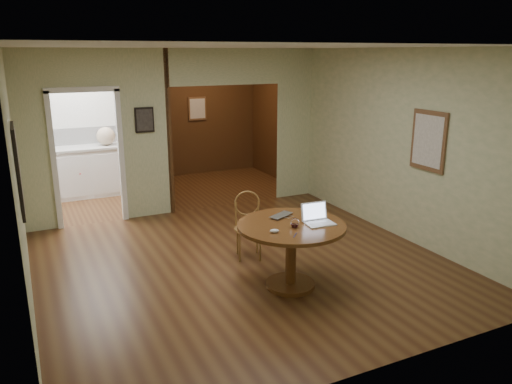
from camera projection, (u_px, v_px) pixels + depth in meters
name	position (u px, v px, depth m)	size (l,w,h in m)	color
floor	(244.00, 264.00, 6.43)	(5.00, 5.00, 0.00)	#452513
room_shell	(144.00, 133.00, 8.57)	(5.20, 7.50, 5.00)	white
dining_table	(291.00, 241.00, 5.67)	(1.23, 1.23, 0.77)	brown
chair	(248.00, 221.00, 6.56)	(0.47, 0.47, 0.88)	olive
open_laptop	(317.00, 218.00, 5.65)	(0.33, 0.30, 0.22)	white
closed_laptop	(284.00, 216.00, 5.84)	(0.32, 0.21, 0.03)	#ABABAF
mouse	(274.00, 231.00, 5.34)	(0.10, 0.06, 0.04)	white
wine_glass	(295.00, 223.00, 5.49)	(0.10, 0.10, 0.11)	white
pen	(295.00, 235.00, 5.27)	(0.01, 0.01, 0.14)	#0B1552
kitchen_cabinet	(87.00, 171.00, 9.38)	(2.06, 0.60, 0.94)	white
grocery_bag	(106.00, 136.00, 9.38)	(0.34, 0.29, 0.34)	beige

